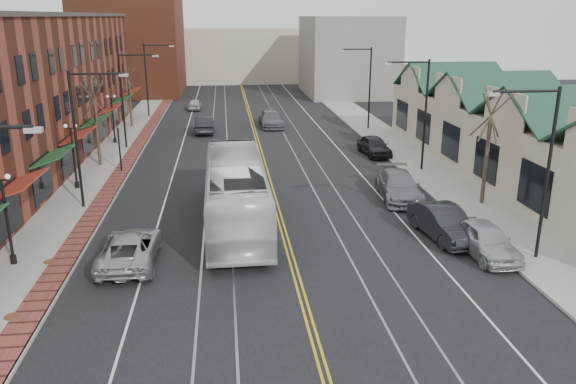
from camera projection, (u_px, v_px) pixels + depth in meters
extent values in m
plane|color=black|center=(316.00, 345.00, 19.67)|extent=(160.00, 160.00, 0.00)
cube|color=gray|center=(90.00, 188.00, 37.31)|extent=(4.00, 120.00, 0.15)
cube|color=gray|center=(438.00, 177.00, 39.90)|extent=(4.00, 120.00, 0.15)
cube|color=brown|center=(6.00, 94.00, 41.56)|extent=(10.00, 50.00, 11.00)
cube|color=#B5AA8B|center=(521.00, 145.00, 39.87)|extent=(8.00, 36.00, 4.60)
cube|color=brown|center=(133.00, 45.00, 82.19)|extent=(14.00, 18.00, 14.00)
cube|color=#B5AA8B|center=(239.00, 55.00, 98.89)|extent=(22.00, 14.00, 9.00)
cube|color=slate|center=(347.00, 56.00, 81.24)|extent=(12.00, 16.00, 11.00)
cube|color=#999999|center=(33.00, 130.00, 16.40)|extent=(0.50, 0.25, 0.15)
cylinder|color=black|center=(76.00, 141.00, 32.35)|extent=(0.16, 0.16, 8.00)
cylinder|color=black|center=(96.00, 74.00, 31.37)|extent=(3.00, 0.12, 0.12)
cube|color=#999999|center=(124.00, 75.00, 31.56)|extent=(0.50, 0.25, 0.15)
cylinder|color=black|center=(122.00, 101.00, 47.52)|extent=(0.16, 0.16, 8.00)
cylinder|color=black|center=(137.00, 55.00, 46.54)|extent=(3.00, 0.12, 0.12)
cube|color=#999999|center=(155.00, 56.00, 46.73)|extent=(0.50, 0.25, 0.15)
cylinder|color=black|center=(146.00, 80.00, 62.68)|extent=(0.16, 0.16, 8.00)
cylinder|color=black|center=(158.00, 45.00, 61.70)|extent=(3.00, 0.12, 0.12)
cube|color=#999999|center=(172.00, 46.00, 61.89)|extent=(0.50, 0.25, 0.15)
cylinder|color=black|center=(547.00, 175.00, 25.35)|extent=(0.16, 0.16, 8.00)
cylinder|color=black|center=(527.00, 91.00, 24.05)|extent=(3.00, 0.12, 0.12)
cube|color=#999999|center=(493.00, 94.00, 23.92)|extent=(0.50, 0.25, 0.15)
cylinder|color=black|center=(425.00, 116.00, 40.51)|extent=(0.16, 0.16, 8.00)
cylinder|color=black|center=(409.00, 62.00, 39.21)|extent=(3.00, 0.12, 0.12)
cube|color=#999999|center=(388.00, 64.00, 39.08)|extent=(0.50, 0.25, 0.15)
cylinder|color=black|center=(370.00, 89.00, 55.68)|extent=(0.16, 0.16, 8.00)
cylinder|color=black|center=(356.00, 49.00, 54.38)|extent=(3.00, 0.12, 0.12)
cube|color=#999999|center=(341.00, 50.00, 54.25)|extent=(0.50, 0.25, 0.15)
cylinder|color=black|center=(14.00, 259.00, 25.77)|extent=(0.28, 0.28, 0.40)
cylinder|color=black|center=(8.00, 223.00, 25.23)|extent=(0.14, 0.14, 4.00)
cube|color=black|center=(1.00, 180.00, 24.63)|extent=(0.60, 0.06, 0.06)
sphere|color=white|center=(7.00, 177.00, 24.62)|extent=(0.24, 0.24, 0.24)
cylinder|color=black|center=(77.00, 185.00, 37.14)|extent=(0.28, 0.28, 0.40)
cylinder|color=black|center=(74.00, 158.00, 36.60)|extent=(0.14, 0.14, 4.00)
cube|color=black|center=(70.00, 128.00, 36.00)|extent=(0.60, 0.06, 0.06)
sphere|color=white|center=(65.00, 126.00, 35.92)|extent=(0.24, 0.24, 0.24)
sphere|color=white|center=(75.00, 126.00, 35.99)|extent=(0.24, 0.24, 0.24)
cylinder|color=black|center=(115.00, 140.00, 50.41)|extent=(0.28, 0.28, 0.40)
cylinder|color=black|center=(113.00, 121.00, 49.87)|extent=(0.14, 0.14, 4.00)
cube|color=black|center=(111.00, 98.00, 49.27)|extent=(0.60, 0.06, 0.06)
sphere|color=white|center=(107.00, 96.00, 49.19)|extent=(0.24, 0.24, 0.24)
sphere|color=white|center=(114.00, 96.00, 49.26)|extent=(0.24, 0.24, 0.24)
cylinder|color=#382B21|center=(97.00, 133.00, 42.19)|extent=(0.24, 0.24, 4.90)
cylinder|color=#382B21|center=(94.00, 99.00, 41.42)|extent=(0.58, 1.37, 2.90)
cylinder|color=#382B21|center=(94.00, 99.00, 41.42)|extent=(1.60, 0.66, 2.78)
cylinder|color=#382B21|center=(94.00, 99.00, 41.42)|extent=(0.53, 1.23, 2.96)
cylinder|color=#382B21|center=(94.00, 99.00, 41.42)|extent=(1.69, 1.03, 2.64)
cylinder|color=#382B21|center=(94.00, 99.00, 41.42)|extent=(1.78, 1.29, 2.48)
cylinder|color=#382B21|center=(130.00, 104.00, 57.40)|extent=(0.24, 0.24, 4.55)
cylinder|color=#382B21|center=(128.00, 80.00, 56.69)|extent=(0.55, 1.28, 2.69)
cylinder|color=#382B21|center=(128.00, 80.00, 56.69)|extent=(1.49, 0.62, 2.58)
cylinder|color=#382B21|center=(128.00, 80.00, 56.69)|extent=(0.50, 1.15, 2.75)
cylinder|color=#382B21|center=(128.00, 80.00, 56.69)|extent=(1.57, 0.97, 2.45)
cylinder|color=#382B21|center=(128.00, 80.00, 56.69)|extent=(1.66, 1.20, 2.30)
cylinder|color=#382B21|center=(486.00, 161.00, 33.45)|extent=(0.24, 0.24, 5.25)
cylinder|color=#382B21|center=(491.00, 116.00, 32.63)|extent=(0.61, 1.46, 3.10)
cylinder|color=#382B21|center=(491.00, 116.00, 32.63)|extent=(1.70, 0.70, 2.97)
cylinder|color=#382B21|center=(491.00, 116.00, 32.63)|extent=(0.56, 1.31, 3.17)
cylinder|color=#382B21|center=(491.00, 116.00, 32.63)|extent=(1.80, 1.10, 2.82)
cylinder|color=#382B21|center=(491.00, 116.00, 32.63)|extent=(1.90, 1.37, 2.65)
cylinder|color=#592D19|center=(12.00, 316.00, 21.26)|extent=(0.60, 0.60, 0.02)
cylinder|color=#592D19|center=(50.00, 262.00, 26.00)|extent=(0.60, 0.60, 0.02)
cylinder|color=black|center=(120.00, 150.00, 40.75)|extent=(0.12, 0.12, 3.20)
imported|color=black|center=(117.00, 126.00, 40.23)|extent=(0.18, 0.15, 0.90)
imported|color=silver|center=(236.00, 192.00, 30.53)|extent=(3.26, 13.39, 3.72)
imported|color=#A4A5AB|center=(130.00, 248.00, 26.01)|extent=(2.55, 5.47, 1.52)
imported|color=#ACB0B4|center=(485.00, 240.00, 26.85)|extent=(2.10, 4.80, 1.61)
imported|color=black|center=(444.00, 223.00, 28.95)|extent=(2.43, 5.28, 1.68)
imported|color=slate|center=(399.00, 186.00, 35.24)|extent=(2.91, 5.95, 1.67)
imported|color=black|center=(374.00, 146.00, 46.35)|extent=(2.25, 4.78, 1.58)
imported|color=black|center=(205.00, 125.00, 55.16)|extent=(1.74, 4.91, 1.61)
imported|color=#5B5C62|center=(271.00, 119.00, 58.23)|extent=(2.43, 5.66, 1.62)
imported|color=#AEAFB5|center=(195.00, 104.00, 68.88)|extent=(1.71, 3.98, 1.34)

